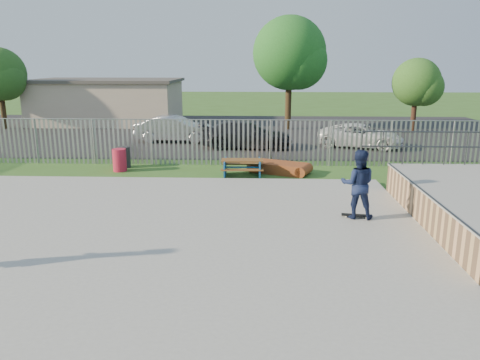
{
  "coord_description": "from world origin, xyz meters",
  "views": [
    {
      "loc": [
        3.12,
        -11.15,
        4.45
      ],
      "look_at": [
        2.57,
        2.0,
        1.1
      ],
      "focal_mm": 35.0,
      "sensor_mm": 36.0,
      "label": 1
    }
  ],
  "objects_px": {
    "car_dark": "(246,135)",
    "trash_bin_grey": "(124,157)",
    "funbox": "(280,168)",
    "tree_mid": "(290,53)",
    "car_silver": "(175,129)",
    "picnic_table": "(242,168)",
    "tree_right": "(416,82)",
    "trash_bin_red": "(120,160)",
    "car_white": "(361,136)",
    "skater_navy": "(358,184)"
  },
  "relations": [
    {
      "from": "car_dark",
      "to": "trash_bin_grey",
      "type": "bearing_deg",
      "value": 134.47
    },
    {
      "from": "funbox",
      "to": "tree_mid",
      "type": "xyz_separation_m",
      "value": [
        1.06,
        12.72,
        4.73
      ]
    },
    {
      "from": "trash_bin_grey",
      "to": "car_silver",
      "type": "relative_size",
      "value": 0.2
    },
    {
      "from": "picnic_table",
      "to": "car_silver",
      "type": "distance_m",
      "value": 9.01
    },
    {
      "from": "car_silver",
      "to": "tree_right",
      "type": "distance_m",
      "value": 15.64
    },
    {
      "from": "funbox",
      "to": "trash_bin_red",
      "type": "xyz_separation_m",
      "value": [
        -6.64,
        0.02,
        0.26
      ]
    },
    {
      "from": "trash_bin_grey",
      "to": "car_silver",
      "type": "height_order",
      "value": "car_silver"
    },
    {
      "from": "picnic_table",
      "to": "trash_bin_grey",
      "type": "distance_m",
      "value": 5.37
    },
    {
      "from": "trash_bin_red",
      "to": "trash_bin_grey",
      "type": "xyz_separation_m",
      "value": [
        -0.02,
        0.74,
        -0.02
      ]
    },
    {
      "from": "tree_right",
      "to": "tree_mid",
      "type": "bearing_deg",
      "value": 175.02
    },
    {
      "from": "picnic_table",
      "to": "car_dark",
      "type": "distance_m",
      "value": 6.27
    },
    {
      "from": "trash_bin_red",
      "to": "car_white",
      "type": "xyz_separation_m",
      "value": [
        11.16,
        5.99,
        0.17
      ]
    },
    {
      "from": "trash_bin_grey",
      "to": "car_white",
      "type": "distance_m",
      "value": 12.36
    },
    {
      "from": "trash_bin_grey",
      "to": "car_silver",
      "type": "xyz_separation_m",
      "value": [
        1.07,
        6.52,
        0.3
      ]
    },
    {
      "from": "funbox",
      "to": "tree_mid",
      "type": "bearing_deg",
      "value": 109.18
    },
    {
      "from": "car_dark",
      "to": "trash_bin_red",
      "type": "bearing_deg",
      "value": 138.72
    },
    {
      "from": "picnic_table",
      "to": "car_silver",
      "type": "xyz_separation_m",
      "value": [
        -4.08,
        8.02,
        0.39
      ]
    },
    {
      "from": "car_dark",
      "to": "funbox",
      "type": "bearing_deg",
      "value": -162.89
    },
    {
      "from": "funbox",
      "to": "car_white",
      "type": "height_order",
      "value": "car_white"
    },
    {
      "from": "funbox",
      "to": "picnic_table",
      "type": "bearing_deg",
      "value": -130.05
    },
    {
      "from": "car_white",
      "to": "tree_right",
      "type": "relative_size",
      "value": 0.94
    },
    {
      "from": "car_white",
      "to": "tree_mid",
      "type": "height_order",
      "value": "tree_mid"
    },
    {
      "from": "car_silver",
      "to": "tree_mid",
      "type": "distance_m",
      "value": 9.56
    },
    {
      "from": "trash_bin_red",
      "to": "tree_right",
      "type": "distance_m",
      "value": 19.99
    },
    {
      "from": "funbox",
      "to": "car_silver",
      "type": "xyz_separation_m",
      "value": [
        -5.6,
        7.28,
        0.54
      ]
    },
    {
      "from": "picnic_table",
      "to": "skater_navy",
      "type": "height_order",
      "value": "skater_navy"
    },
    {
      "from": "car_silver",
      "to": "trash_bin_red",
      "type": "bearing_deg",
      "value": 174.24
    },
    {
      "from": "picnic_table",
      "to": "tree_right",
      "type": "distance_m",
      "value": 16.84
    },
    {
      "from": "tree_right",
      "to": "skater_navy",
      "type": "distance_m",
      "value": 19.55
    },
    {
      "from": "car_silver",
      "to": "car_white",
      "type": "relative_size",
      "value": 1.0
    },
    {
      "from": "trash_bin_grey",
      "to": "car_dark",
      "type": "xyz_separation_m",
      "value": [
        5.13,
        4.76,
        0.27
      ]
    },
    {
      "from": "picnic_table",
      "to": "car_dark",
      "type": "xyz_separation_m",
      "value": [
        -0.02,
        6.26,
        0.37
      ]
    },
    {
      "from": "trash_bin_grey",
      "to": "car_silver",
      "type": "bearing_deg",
      "value": 80.69
    },
    {
      "from": "car_dark",
      "to": "tree_mid",
      "type": "xyz_separation_m",
      "value": [
        2.59,
        7.2,
        4.22
      ]
    },
    {
      "from": "trash_bin_red",
      "to": "tree_right",
      "type": "relative_size",
      "value": 0.2
    },
    {
      "from": "car_silver",
      "to": "tree_right",
      "type": "xyz_separation_m",
      "value": [
        14.72,
        4.74,
        2.39
      ]
    },
    {
      "from": "picnic_table",
      "to": "tree_right",
      "type": "relative_size",
      "value": 0.36
    },
    {
      "from": "picnic_table",
      "to": "tree_mid",
      "type": "bearing_deg",
      "value": 77.91
    },
    {
      "from": "car_dark",
      "to": "tree_mid",
      "type": "distance_m",
      "value": 8.74
    },
    {
      "from": "car_dark",
      "to": "tree_mid",
      "type": "relative_size",
      "value": 0.66
    },
    {
      "from": "funbox",
      "to": "car_dark",
      "type": "distance_m",
      "value": 5.75
    },
    {
      "from": "car_dark",
      "to": "skater_navy",
      "type": "relative_size",
      "value": 2.48
    },
    {
      "from": "car_dark",
      "to": "car_white",
      "type": "xyz_separation_m",
      "value": [
        6.05,
        0.49,
        -0.09
      ]
    },
    {
      "from": "picnic_table",
      "to": "trash_bin_grey",
      "type": "relative_size",
      "value": 1.87
    },
    {
      "from": "trash_bin_grey",
      "to": "car_dark",
      "type": "height_order",
      "value": "car_dark"
    },
    {
      "from": "funbox",
      "to": "car_white",
      "type": "xyz_separation_m",
      "value": [
        4.52,
        6.01,
        0.42
      ]
    },
    {
      "from": "car_silver",
      "to": "tree_right",
      "type": "bearing_deg",
      "value": -69.71
    },
    {
      "from": "trash_bin_grey",
      "to": "car_silver",
      "type": "distance_m",
      "value": 6.62
    },
    {
      "from": "trash_bin_red",
      "to": "skater_navy",
      "type": "height_order",
      "value": "skater_navy"
    },
    {
      "from": "picnic_table",
      "to": "car_silver",
      "type": "bearing_deg",
      "value": 115.7
    }
  ]
}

